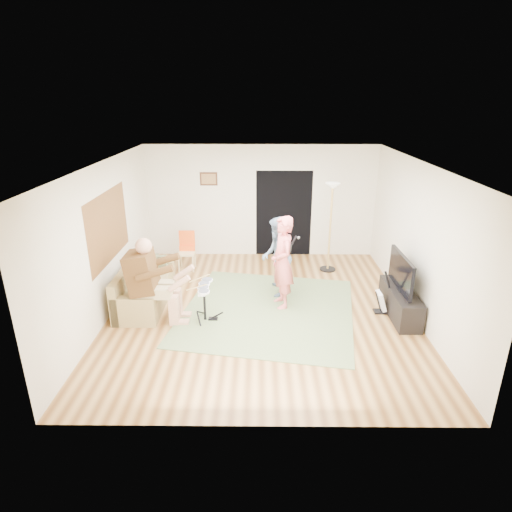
% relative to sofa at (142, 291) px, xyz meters
% --- Properties ---
extents(floor, '(6.00, 6.00, 0.00)m').
position_rel_sofa_xyz_m(floor, '(2.28, -0.26, -0.25)').
color(floor, brown).
rests_on(floor, ground).
extents(walls, '(5.50, 6.00, 2.70)m').
position_rel_sofa_xyz_m(walls, '(2.28, -0.26, 1.10)').
color(walls, silver).
rests_on(walls, floor).
extents(ceiling, '(6.00, 6.00, 0.00)m').
position_rel_sofa_xyz_m(ceiling, '(2.28, -0.26, 2.45)').
color(ceiling, white).
rests_on(ceiling, walls).
extents(window_blinds, '(0.00, 2.05, 2.05)m').
position_rel_sofa_xyz_m(window_blinds, '(-0.46, -0.06, 1.30)').
color(window_blinds, brown).
rests_on(window_blinds, walls).
extents(doorway, '(2.10, 0.00, 2.10)m').
position_rel_sofa_xyz_m(doorway, '(2.83, 2.73, 0.80)').
color(doorway, black).
rests_on(doorway, walls).
extents(picture_frame, '(0.42, 0.03, 0.32)m').
position_rel_sofa_xyz_m(picture_frame, '(1.03, 2.73, 1.65)').
color(picture_frame, '#3F2314').
rests_on(picture_frame, walls).
extents(area_rug, '(3.57, 3.69, 0.02)m').
position_rel_sofa_xyz_m(area_rug, '(2.41, -0.28, -0.24)').
color(area_rug, '#5F7346').
rests_on(area_rug, floor).
extents(sofa, '(0.77, 1.88, 0.76)m').
position_rel_sofa_xyz_m(sofa, '(0.00, 0.00, 0.00)').
color(sofa, '#967E4B').
rests_on(sofa, floor).
extents(drummer, '(1.00, 0.56, 1.53)m').
position_rel_sofa_xyz_m(drummer, '(0.44, -0.65, 0.34)').
color(drummer, '#563618').
rests_on(drummer, sofa).
extents(drum_kit, '(0.38, 0.68, 0.70)m').
position_rel_sofa_xyz_m(drum_kit, '(1.28, -0.65, 0.05)').
color(drum_kit, black).
rests_on(drum_kit, floor).
extents(singer, '(0.56, 0.72, 1.75)m').
position_rel_sofa_xyz_m(singer, '(2.67, -0.07, 0.62)').
color(singer, '#E16263').
rests_on(singer, floor).
extents(microphone, '(0.06, 0.06, 0.24)m').
position_rel_sofa_xyz_m(microphone, '(2.87, -0.07, 1.06)').
color(microphone, black).
rests_on(microphone, singer).
extents(guitarist, '(0.61, 0.77, 1.58)m').
position_rel_sofa_xyz_m(guitarist, '(2.59, 0.46, 0.54)').
color(guitarist, '#6D86A0').
rests_on(guitarist, floor).
extents(guitar_held, '(0.19, 0.61, 0.26)m').
position_rel_sofa_xyz_m(guitar_held, '(2.79, 0.46, 0.82)').
color(guitar_held, white).
rests_on(guitar_held, guitarist).
extents(guitar_spare, '(0.30, 0.26, 0.82)m').
position_rel_sofa_xyz_m(guitar_spare, '(4.48, -0.33, -0.02)').
color(guitar_spare, black).
rests_on(guitar_spare, floor).
extents(torchiere_lamp, '(0.36, 0.36, 2.00)m').
position_rel_sofa_xyz_m(torchiere_lamp, '(3.81, 1.72, 1.12)').
color(torchiere_lamp, black).
rests_on(torchiere_lamp, floor).
extents(dining_chair, '(0.37, 0.39, 0.87)m').
position_rel_sofa_xyz_m(dining_chair, '(0.59, 1.75, 0.06)').
color(dining_chair, beige).
rests_on(dining_chair, floor).
extents(tv_cabinet, '(0.40, 1.40, 0.50)m').
position_rel_sofa_xyz_m(tv_cabinet, '(4.78, -0.43, -0.00)').
color(tv_cabinet, black).
rests_on(tv_cabinet, floor).
extents(television, '(0.06, 1.18, 0.62)m').
position_rel_sofa_xyz_m(television, '(4.73, -0.43, 0.60)').
color(television, black).
rests_on(television, tv_cabinet).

